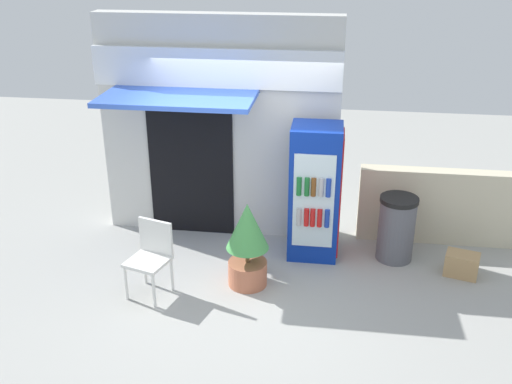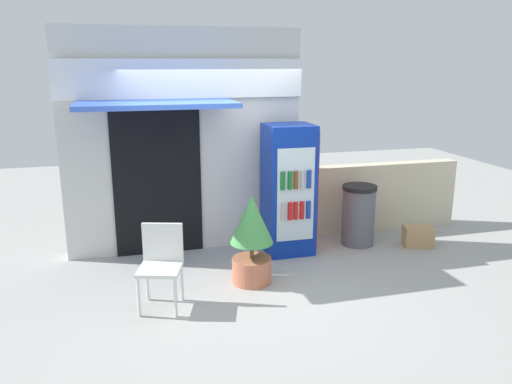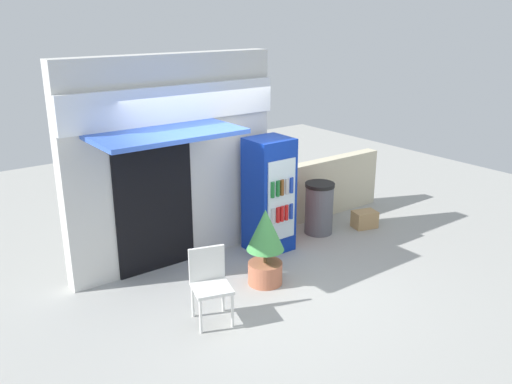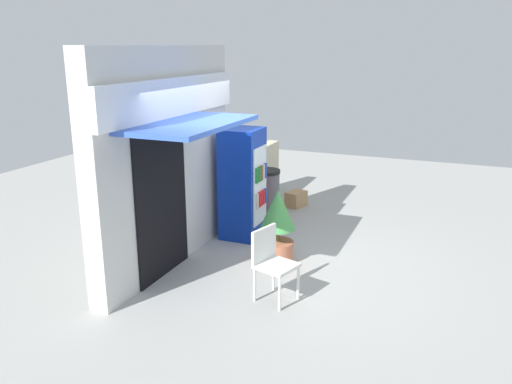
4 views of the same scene
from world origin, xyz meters
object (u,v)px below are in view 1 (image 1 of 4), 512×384
(cardboard_box, at_px, (462,264))
(plastic_chair, at_px, (151,253))
(potted_plant_near_shop, at_px, (247,241))
(trash_bin, at_px, (396,228))
(drink_cooler, at_px, (315,192))

(cardboard_box, bearing_deg, plastic_chair, -166.56)
(potted_plant_near_shop, xyz_separation_m, trash_bin, (1.83, 0.88, -0.15))
(plastic_chair, distance_m, potted_plant_near_shop, 1.14)
(potted_plant_near_shop, height_order, cardboard_box, potted_plant_near_shop)
(plastic_chair, height_order, potted_plant_near_shop, potted_plant_near_shop)
(plastic_chair, xyz_separation_m, trash_bin, (2.92, 1.20, -0.08))
(potted_plant_near_shop, bearing_deg, drink_cooler, 49.06)
(plastic_chair, xyz_separation_m, cardboard_box, (3.73, 0.89, -0.38))
(trash_bin, bearing_deg, drink_cooler, -179.44)
(potted_plant_near_shop, xyz_separation_m, cardboard_box, (2.64, 0.57, -0.45))
(trash_bin, bearing_deg, cardboard_box, -20.79)
(drink_cooler, xyz_separation_m, cardboard_box, (1.88, -0.30, -0.75))
(trash_bin, height_order, cardboard_box, trash_bin)
(drink_cooler, height_order, potted_plant_near_shop, drink_cooler)
(plastic_chair, height_order, cardboard_box, plastic_chair)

